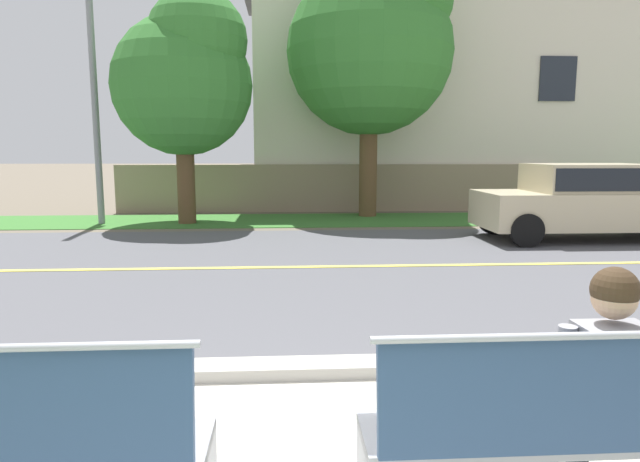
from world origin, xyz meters
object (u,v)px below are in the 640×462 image
bench_right (560,432)px  shade_tree_far_left (186,75)px  seated_person_grey (597,374)px  shade_tree_left (375,39)px  car_beige_near (587,198)px  streetlamp (95,60)px

bench_right → shade_tree_far_left: bearing=108.0°
seated_person_grey → shade_tree_left: bearing=86.3°
car_beige_near → streetlamp: bearing=163.1°
streetlamp → shade_tree_left: bearing=7.4°
bench_right → car_beige_near: bearing=60.3°
seated_person_grey → streetlamp: streetlamp is taller
car_beige_near → streetlamp: 11.59m
car_beige_near → shade_tree_far_left: size_ratio=0.78×
streetlamp → car_beige_near: bearing=-16.9°
bench_right → shade_tree_far_left: (-3.68, 11.32, 3.14)m
bench_right → seated_person_grey: bearing=32.9°
bench_right → shade_tree_left: 13.28m
car_beige_near → shade_tree_left: shade_tree_left is taller
bench_right → seated_person_grey: size_ratio=1.52×
shade_tree_far_left → shade_tree_left: (4.75, 1.21, 1.13)m
car_beige_near → streetlamp: size_ratio=0.62×
bench_right → streetlamp: 13.50m
bench_right → streetlamp: (-5.89, 11.63, 3.51)m
bench_right → seated_person_grey: seated_person_grey is taller
bench_right → shade_tree_left: (1.07, 12.53, 4.27)m
seated_person_grey → shade_tree_left: size_ratio=0.17×
seated_person_grey → shade_tree_left: (0.81, 12.36, 4.05)m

